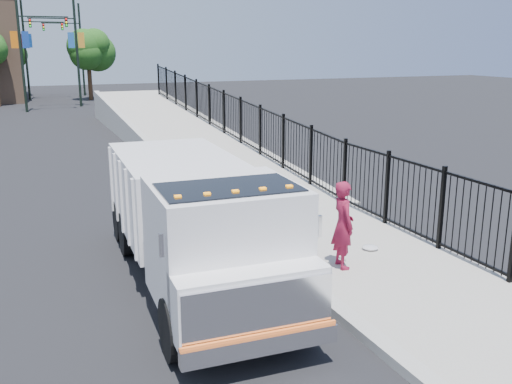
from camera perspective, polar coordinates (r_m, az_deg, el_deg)
name	(u,v)px	position (r m, az deg, el deg)	size (l,w,h in m)	color
ground	(294,278)	(11.41, 3.79, -8.58)	(120.00, 120.00, 0.00)	black
sidewalk	(440,299)	(10.87, 17.94, -10.17)	(3.55, 12.00, 0.12)	#9E998E
curb	(347,318)	(9.80, 9.13, -12.29)	(0.30, 12.00, 0.16)	#ADAAA3
ramp	(181,145)	(26.66, -7.53, 4.73)	(3.95, 24.00, 1.70)	#9E998E
iron_fence	(241,136)	(23.20, -1.54, 5.65)	(0.10, 28.00, 1.80)	black
truck	(196,216)	(10.67, -6.06, -2.43)	(2.59, 7.21, 2.44)	black
worker	(343,225)	(11.46, 8.70, -3.25)	(0.65, 0.42, 1.77)	maroon
debris	(370,247)	(12.79, 11.35, -5.45)	(0.36, 0.36, 0.09)	silver
light_pole_0	(25,46)	(42.25, -22.06, 13.34)	(3.77, 0.22, 8.00)	black
light_pole_1	(72,46)	(44.79, -17.89, 13.70)	(3.78, 0.22, 8.00)	black
light_pole_2	(29,46)	(51.85, -21.76, 13.39)	(3.77, 0.22, 8.00)	black
light_pole_3	(78,46)	(54.60, -17.39, 13.76)	(3.77, 0.22, 8.00)	black
tree_1	(88,51)	(50.16, -16.47, 13.35)	(2.82, 2.82, 5.41)	#382314
tree_2	(7,51)	(56.33, -23.64, 12.82)	(3.07, 3.07, 5.53)	#382314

